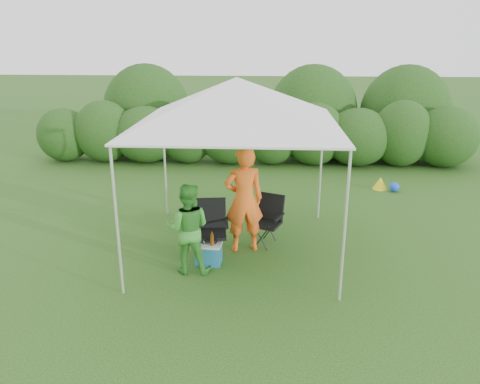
# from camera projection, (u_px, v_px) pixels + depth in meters

# --- Properties ---
(ground) EXTENTS (70.00, 70.00, 0.00)m
(ground) POSITION_uv_depth(u_px,v_px,m) (235.00, 263.00, 7.41)
(ground) COLOR #315B1D
(hedge) EXTENTS (12.12, 1.53, 1.80)m
(hedge) POSITION_uv_depth(u_px,v_px,m) (256.00, 134.00, 12.81)
(hedge) COLOR #244C17
(hedge) RESTS_ON ground
(canopy) EXTENTS (3.10, 3.10, 2.83)m
(canopy) POSITION_uv_depth(u_px,v_px,m) (237.00, 102.00, 7.10)
(canopy) COLOR silver
(canopy) RESTS_ON ground
(chair_right) EXTENTS (0.64, 0.62, 0.86)m
(chair_right) POSITION_uv_depth(u_px,v_px,m) (268.00, 216.00, 7.98)
(chair_right) COLOR black
(chair_right) RESTS_ON ground
(chair_left) EXTENTS (0.63, 0.58, 0.93)m
(chair_left) POSITION_uv_depth(u_px,v_px,m) (210.00, 225.00, 7.51)
(chair_left) COLOR black
(chair_left) RESTS_ON ground
(man) EXTENTS (0.73, 0.57, 1.77)m
(man) POSITION_uv_depth(u_px,v_px,m) (244.00, 200.00, 7.59)
(man) COLOR orange
(man) RESTS_ON ground
(woman) EXTENTS (0.68, 0.53, 1.40)m
(woman) POSITION_uv_depth(u_px,v_px,m) (188.00, 229.00, 6.94)
(woman) COLOR green
(woman) RESTS_ON ground
(cooler) EXTENTS (0.42, 0.32, 0.34)m
(cooler) POSITION_uv_depth(u_px,v_px,m) (209.00, 254.00, 7.33)
(cooler) COLOR #216A98
(cooler) RESTS_ON ground
(bottle) EXTENTS (0.06, 0.06, 0.23)m
(bottle) POSITION_uv_depth(u_px,v_px,m) (212.00, 238.00, 7.20)
(bottle) COLOR #592D0C
(bottle) RESTS_ON cooler
(lawn_toy) EXTENTS (0.57, 0.47, 0.28)m
(lawn_toy) POSITION_uv_depth(u_px,v_px,m) (384.00, 184.00, 10.85)
(lawn_toy) COLOR yellow
(lawn_toy) RESTS_ON ground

